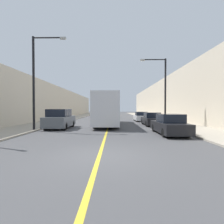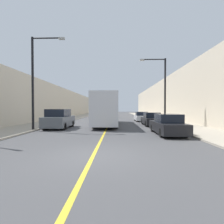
# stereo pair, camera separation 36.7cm
# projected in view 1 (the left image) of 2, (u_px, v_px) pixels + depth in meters

# --- Properties ---
(ground_plane) EXTENTS (200.00, 200.00, 0.00)m
(ground_plane) POSITION_uv_depth(u_px,v_px,m) (99.00, 156.00, 7.08)
(ground_plane) COLOR #474749
(sidewalk_left) EXTENTS (3.96, 72.00, 0.12)m
(sidewalk_left) POSITION_uv_depth(u_px,v_px,m) (74.00, 117.00, 37.16)
(sidewalk_left) COLOR #A89E8C
(sidewalk_left) RESTS_ON ground
(sidewalk_right) EXTENTS (3.96, 72.00, 0.12)m
(sidewalk_right) POSITION_uv_depth(u_px,v_px,m) (149.00, 117.00, 36.98)
(sidewalk_right) COLOR #A89E8C
(sidewalk_right) RESTS_ON ground
(building_row_left) EXTENTS (4.00, 72.00, 6.16)m
(building_row_left) POSITION_uv_depth(u_px,v_px,m) (55.00, 103.00, 37.15)
(building_row_left) COLOR beige
(building_row_left) RESTS_ON ground
(building_row_right) EXTENTS (4.00, 72.00, 7.68)m
(building_row_right) POSITION_uv_depth(u_px,v_px,m) (168.00, 99.00, 36.86)
(building_row_right) COLOR beige
(building_row_right) RESTS_ON ground
(road_center_line) EXTENTS (0.16, 72.00, 0.01)m
(road_center_line) POSITION_uv_depth(u_px,v_px,m) (111.00, 118.00, 37.07)
(road_center_line) COLOR gold
(road_center_line) RESTS_ON ground
(bus) EXTENTS (2.54, 11.41, 3.48)m
(bus) POSITION_uv_depth(u_px,v_px,m) (107.00, 109.00, 20.56)
(bus) COLOR silver
(bus) RESTS_ON ground
(parked_suv_left) EXTENTS (2.04, 4.50, 1.87)m
(parked_suv_left) POSITION_uv_depth(u_px,v_px,m) (60.00, 119.00, 16.96)
(parked_suv_left) COLOR #51565B
(parked_suv_left) RESTS_ON ground
(car_right_near) EXTENTS (1.81, 4.75, 1.53)m
(car_right_near) POSITION_uv_depth(u_px,v_px,m) (169.00, 125.00, 13.11)
(car_right_near) COLOR black
(car_right_near) RESTS_ON ground
(car_right_mid) EXTENTS (1.78, 4.43, 1.48)m
(car_right_mid) POSITION_uv_depth(u_px,v_px,m) (152.00, 120.00, 19.94)
(car_right_mid) COLOR black
(car_right_mid) RESTS_ON ground
(car_right_far) EXTENTS (1.87, 4.42, 1.43)m
(car_right_far) POSITION_uv_depth(u_px,v_px,m) (141.00, 117.00, 26.71)
(car_right_far) COLOR silver
(car_right_far) RESTS_ON ground
(street_lamp_left) EXTENTS (2.92, 0.24, 7.98)m
(street_lamp_left) POSITION_uv_depth(u_px,v_px,m) (37.00, 77.00, 14.99)
(street_lamp_left) COLOR black
(street_lamp_left) RESTS_ON sidewalk_left
(street_lamp_right) EXTENTS (2.92, 0.24, 7.35)m
(street_lamp_right) POSITION_uv_depth(u_px,v_px,m) (163.00, 87.00, 19.40)
(street_lamp_right) COLOR black
(street_lamp_right) RESTS_ON sidewalk_right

